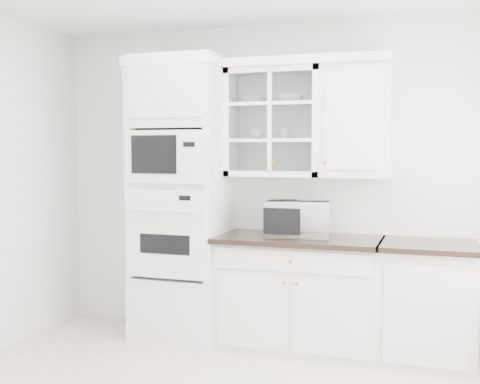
% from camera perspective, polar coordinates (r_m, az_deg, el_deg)
% --- Properties ---
extents(room_shell, '(4.00, 3.50, 2.70)m').
position_cam_1_polar(room_shell, '(3.97, -1.47, 6.29)').
color(room_shell, white).
rests_on(room_shell, ground).
extents(oven_column, '(0.76, 0.68, 2.40)m').
position_cam_1_polar(oven_column, '(5.18, -5.55, -0.68)').
color(oven_column, white).
rests_on(oven_column, ground).
extents(base_cabinet_run, '(1.32, 0.67, 0.92)m').
position_cam_1_polar(base_cabinet_run, '(5.00, 5.66, -9.41)').
color(base_cabinet_run, white).
rests_on(base_cabinet_run, ground).
extents(extra_base_cabinet, '(0.72, 0.67, 0.92)m').
position_cam_1_polar(extra_base_cabinet, '(4.89, 17.35, -9.89)').
color(extra_base_cabinet, white).
rests_on(extra_base_cabinet, ground).
extents(upper_cabinet_glass, '(0.80, 0.33, 0.90)m').
position_cam_1_polar(upper_cabinet_glass, '(5.06, 3.33, 6.60)').
color(upper_cabinet_glass, white).
rests_on(upper_cabinet_glass, room_shell).
extents(upper_cabinet_solid, '(0.55, 0.33, 0.90)m').
position_cam_1_polar(upper_cabinet_solid, '(4.93, 10.98, 6.60)').
color(upper_cabinet_solid, white).
rests_on(upper_cabinet_solid, room_shell).
extents(crown_molding, '(2.14, 0.38, 0.07)m').
position_cam_1_polar(crown_molding, '(5.11, 2.12, 12.04)').
color(crown_molding, white).
rests_on(crown_molding, room_shell).
extents(countertop_microwave, '(0.58, 0.51, 0.30)m').
position_cam_1_polar(countertop_microwave, '(4.90, 5.49, -2.49)').
color(countertop_microwave, white).
rests_on(countertop_microwave, base_cabinet_run).
extents(bowl_a, '(0.26, 0.26, 0.05)m').
position_cam_1_polar(bowl_a, '(5.11, 1.46, 8.68)').
color(bowl_a, white).
rests_on(bowl_a, upper_cabinet_glass).
extents(bowl_b, '(0.26, 0.26, 0.07)m').
position_cam_1_polar(bowl_b, '(5.06, 4.72, 8.78)').
color(bowl_b, white).
rests_on(bowl_b, upper_cabinet_glass).
extents(cup_a, '(0.13, 0.13, 0.09)m').
position_cam_1_polar(cup_a, '(5.10, 1.53, 5.49)').
color(cup_a, white).
rests_on(cup_a, upper_cabinet_glass).
extents(cup_b, '(0.12, 0.12, 0.09)m').
position_cam_1_polar(cup_b, '(5.04, 4.24, 5.52)').
color(cup_b, white).
rests_on(cup_b, upper_cabinet_glass).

